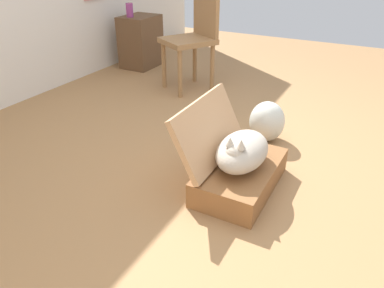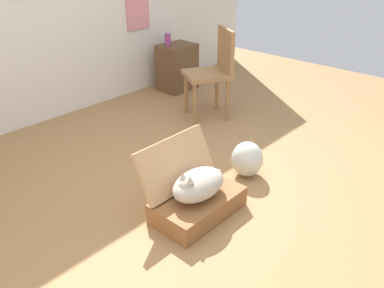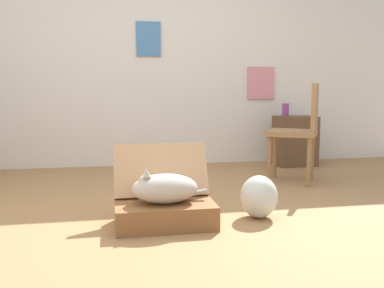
% 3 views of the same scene
% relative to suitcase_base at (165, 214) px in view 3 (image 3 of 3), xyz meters
% --- Properties ---
extents(ground_plane, '(7.68, 7.68, 0.00)m').
position_rel_suitcase_base_xyz_m(ground_plane, '(0.34, 0.16, -0.08)').
color(ground_plane, '#9E7247').
rests_on(ground_plane, ground).
extents(wall_back, '(6.40, 0.15, 2.60)m').
position_rel_suitcase_base_xyz_m(wall_back, '(0.34, 2.42, 1.22)').
color(wall_back, silver).
rests_on(wall_back, ground).
extents(suitcase_base, '(0.66, 0.39, 0.16)m').
position_rel_suitcase_base_xyz_m(suitcase_base, '(0.00, 0.00, 0.00)').
color(suitcase_base, brown).
rests_on(suitcase_base, ground).
extents(suitcase_lid, '(0.66, 0.21, 0.37)m').
position_rel_suitcase_base_xyz_m(suitcase_lid, '(0.00, 0.22, 0.26)').
color(suitcase_lid, tan).
rests_on(suitcase_lid, suitcase_base).
extents(cat, '(0.52, 0.28, 0.24)m').
position_rel_suitcase_base_xyz_m(cat, '(-0.01, 0.00, 0.18)').
color(cat, '#B2A899').
rests_on(cat, suitcase_base).
extents(plastic_bag_white, '(0.27, 0.26, 0.31)m').
position_rel_suitcase_base_xyz_m(plastic_bag_white, '(0.68, 0.06, 0.07)').
color(plastic_bag_white, silver).
rests_on(plastic_bag_white, ground).
extents(side_table, '(0.46, 0.36, 0.59)m').
position_rel_suitcase_base_xyz_m(side_table, '(1.83, 2.01, 0.22)').
color(side_table, brown).
rests_on(side_table, ground).
extents(vase_tall, '(0.08, 0.08, 0.15)m').
position_rel_suitcase_base_xyz_m(vase_tall, '(1.72, 2.05, 0.59)').
color(vase_tall, '#8C387A').
rests_on(vase_tall, side_table).
extents(chair, '(0.61, 0.60, 0.97)m').
position_rel_suitcase_base_xyz_m(chair, '(1.46, 1.09, 0.45)').
color(chair, olive).
rests_on(chair, ground).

